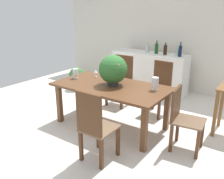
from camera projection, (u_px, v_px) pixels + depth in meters
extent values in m
plane|color=silver|center=(111.00, 125.00, 4.27)|extent=(7.04, 7.04, 0.00)
cube|color=beige|center=(173.00, 37.00, 5.88)|extent=(6.40, 0.10, 2.60)
cube|color=brown|center=(111.00, 86.00, 4.04)|extent=(1.92, 1.02, 0.04)
cube|color=brown|center=(59.00, 103.00, 4.31)|extent=(0.08, 0.08, 0.70)
cube|color=brown|center=(144.00, 129.00, 3.39)|extent=(0.08, 0.08, 0.70)
cube|color=brown|center=(89.00, 91.00, 4.93)|extent=(0.08, 0.08, 0.70)
cube|color=brown|center=(167.00, 110.00, 4.01)|extent=(0.08, 0.08, 0.70)
cube|color=#4C2D19|center=(118.00, 141.00, 3.34)|extent=(0.04, 0.04, 0.44)
cube|color=#4C2D19|center=(98.00, 134.00, 3.52)|extent=(0.04, 0.04, 0.44)
cube|color=#4C2D19|center=(101.00, 154.00, 3.04)|extent=(0.04, 0.04, 0.44)
cube|color=#4C2D19|center=(81.00, 146.00, 3.23)|extent=(0.04, 0.04, 0.44)
cube|color=brown|center=(100.00, 128.00, 3.21)|extent=(0.42, 0.46, 0.03)
cube|color=#4C2D19|center=(89.00, 114.00, 2.96)|extent=(0.38, 0.04, 0.54)
cube|color=#4C2D19|center=(106.00, 95.00, 5.09)|extent=(0.04, 0.04, 0.44)
cube|color=#4C2D19|center=(122.00, 99.00, 4.88)|extent=(0.04, 0.04, 0.44)
cube|color=#4C2D19|center=(116.00, 91.00, 5.37)|extent=(0.04, 0.04, 0.44)
cube|color=#4C2D19|center=(131.00, 94.00, 5.16)|extent=(0.04, 0.04, 0.44)
cube|color=brown|center=(119.00, 84.00, 5.05)|extent=(0.45, 0.43, 0.03)
cube|color=#4C2D19|center=(124.00, 69.00, 5.11)|extent=(0.42, 0.04, 0.57)
cube|color=#4C2D19|center=(198.00, 145.00, 3.26)|extent=(0.05, 0.05, 0.44)
cube|color=#4C2D19|center=(202.00, 134.00, 3.54)|extent=(0.05, 0.05, 0.44)
cube|color=#4C2D19|center=(171.00, 138.00, 3.42)|extent=(0.05, 0.05, 0.44)
cube|color=#4C2D19|center=(178.00, 128.00, 3.71)|extent=(0.05, 0.05, 0.44)
cube|color=brown|center=(189.00, 121.00, 3.41)|extent=(0.47, 0.46, 0.03)
cube|color=#4C2D19|center=(176.00, 103.00, 3.42)|extent=(0.08, 0.39, 0.45)
cube|color=#4C2D19|center=(144.00, 104.00, 4.62)|extent=(0.05, 0.05, 0.44)
cube|color=#4C2D19|center=(159.00, 109.00, 4.42)|extent=(0.05, 0.05, 0.44)
cube|color=#4C2D19|center=(153.00, 99.00, 4.89)|extent=(0.05, 0.05, 0.44)
cube|color=#4C2D19|center=(168.00, 103.00, 4.69)|extent=(0.05, 0.05, 0.44)
cube|color=brown|center=(157.00, 92.00, 4.58)|extent=(0.44, 0.47, 0.03)
cube|color=#4C2D19|center=(163.00, 75.00, 4.64)|extent=(0.38, 0.07, 0.55)
cylinder|color=#333338|center=(113.00, 82.00, 4.03)|extent=(0.18, 0.18, 0.09)
sphere|color=#2D662D|center=(113.00, 69.00, 3.96)|extent=(0.47, 0.47, 0.47)
sphere|color=#C64C56|center=(106.00, 72.00, 3.84)|extent=(0.04, 0.04, 0.04)
sphere|color=#C64C56|center=(118.00, 65.00, 3.77)|extent=(0.04, 0.04, 0.04)
sphere|color=#C64C56|center=(112.00, 74.00, 3.84)|extent=(0.04, 0.04, 0.04)
sphere|color=#C64C56|center=(109.00, 68.00, 3.78)|extent=(0.05, 0.05, 0.05)
sphere|color=#C64C56|center=(105.00, 64.00, 4.01)|extent=(0.05, 0.05, 0.05)
cylinder|color=silver|center=(76.00, 78.00, 4.42)|extent=(0.08, 0.08, 0.01)
cylinder|color=silver|center=(76.00, 76.00, 4.41)|extent=(0.03, 0.03, 0.05)
cylinder|color=silver|center=(76.00, 72.00, 4.39)|extent=(0.10, 0.10, 0.12)
cylinder|color=silver|center=(155.00, 90.00, 3.79)|extent=(0.08, 0.08, 0.01)
cylinder|color=silver|center=(155.00, 88.00, 3.78)|extent=(0.02, 0.02, 0.04)
cylinder|color=silver|center=(155.00, 82.00, 3.75)|extent=(0.11, 0.11, 0.15)
cylinder|color=silver|center=(96.00, 76.00, 4.55)|extent=(0.06, 0.06, 0.00)
cylinder|color=silver|center=(95.00, 74.00, 4.54)|extent=(0.01, 0.01, 0.07)
cone|color=silver|center=(95.00, 71.00, 4.52)|extent=(0.07, 0.07, 0.06)
cube|color=white|center=(149.00, 72.00, 5.91)|extent=(1.82, 0.55, 0.95)
cylinder|color=#B2BFB7|center=(147.00, 49.00, 5.75)|extent=(0.08, 0.08, 0.19)
cylinder|color=#B2BFB7|center=(147.00, 43.00, 5.71)|extent=(0.03, 0.03, 0.06)
cylinder|color=black|center=(165.00, 50.00, 5.48)|extent=(0.08, 0.08, 0.22)
cylinder|color=black|center=(166.00, 44.00, 5.43)|extent=(0.03, 0.03, 0.06)
cylinder|color=#B2BFB7|center=(177.00, 52.00, 5.38)|extent=(0.07, 0.07, 0.16)
cylinder|color=#B2BFB7|center=(178.00, 46.00, 5.35)|extent=(0.03, 0.03, 0.08)
cylinder|color=#0F1E38|center=(180.00, 51.00, 5.26)|extent=(0.07, 0.07, 0.24)
cylinder|color=#0F1E38|center=(181.00, 44.00, 5.21)|extent=(0.03, 0.03, 0.08)
cylinder|color=#194C1E|center=(156.00, 49.00, 5.62)|extent=(0.08, 0.08, 0.23)
cylinder|color=#194C1E|center=(157.00, 42.00, 5.57)|extent=(0.03, 0.03, 0.07)
cube|color=brown|center=(215.00, 114.00, 3.80)|extent=(0.05, 0.05, 0.77)
cube|color=brown|center=(221.00, 105.00, 4.13)|extent=(0.05, 0.05, 0.77)
cylinder|color=#9E9384|center=(77.00, 85.00, 6.16)|extent=(0.24, 0.24, 0.20)
ellipsoid|color=#387538|center=(77.00, 76.00, 6.08)|extent=(0.39, 0.39, 0.43)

